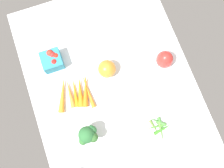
{
  "coord_description": "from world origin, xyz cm",
  "views": [
    {
      "loc": [
        25.82,
        -9.1,
        118.67
      ],
      "look_at": [
        0.0,
        0.0,
        4.0
      ],
      "focal_mm": 40.78,
      "sensor_mm": 36.0,
      "label": 1
    }
  ],
  "objects_px": {
    "bell_pepper_red": "(165,59)",
    "okra_pile": "(159,127)",
    "berry_basket": "(52,60)",
    "broccoli_head": "(88,135)",
    "carrot_bunch": "(76,91)",
    "heirloom_tomato_orange": "(107,69)"
  },
  "relations": [
    {
      "from": "bell_pepper_red",
      "to": "berry_basket",
      "type": "distance_m",
      "value": 0.52
    },
    {
      "from": "broccoli_head",
      "to": "okra_pile",
      "type": "bearing_deg",
      "value": 77.5
    },
    {
      "from": "broccoli_head",
      "to": "heirloom_tomato_orange",
      "type": "bearing_deg",
      "value": 145.95
    },
    {
      "from": "berry_basket",
      "to": "heirloom_tomato_orange",
      "type": "bearing_deg",
      "value": 60.8
    },
    {
      "from": "berry_basket",
      "to": "broccoli_head",
      "type": "height_order",
      "value": "broccoli_head"
    },
    {
      "from": "carrot_bunch",
      "to": "broccoli_head",
      "type": "height_order",
      "value": "broccoli_head"
    },
    {
      "from": "bell_pepper_red",
      "to": "okra_pile",
      "type": "xyz_separation_m",
      "value": [
        0.28,
        -0.13,
        -0.04
      ]
    },
    {
      "from": "heirloom_tomato_orange",
      "to": "berry_basket",
      "type": "bearing_deg",
      "value": -119.2
    },
    {
      "from": "bell_pepper_red",
      "to": "carrot_bunch",
      "type": "bearing_deg",
      "value": -90.14
    },
    {
      "from": "bell_pepper_red",
      "to": "heirloom_tomato_orange",
      "type": "height_order",
      "value": "bell_pepper_red"
    },
    {
      "from": "carrot_bunch",
      "to": "berry_basket",
      "type": "bearing_deg",
      "value": -161.46
    },
    {
      "from": "carrot_bunch",
      "to": "heirloom_tomato_orange",
      "type": "bearing_deg",
      "value": 105.75
    },
    {
      "from": "bell_pepper_red",
      "to": "okra_pile",
      "type": "distance_m",
      "value": 0.31
    },
    {
      "from": "berry_basket",
      "to": "broccoli_head",
      "type": "bearing_deg",
      "value": 7.9
    },
    {
      "from": "heirloom_tomato_orange",
      "to": "berry_basket",
      "type": "height_order",
      "value": "heirloom_tomato_orange"
    },
    {
      "from": "bell_pepper_red",
      "to": "broccoli_head",
      "type": "height_order",
      "value": "broccoli_head"
    },
    {
      "from": "okra_pile",
      "to": "berry_basket",
      "type": "height_order",
      "value": "berry_basket"
    },
    {
      "from": "heirloom_tomato_orange",
      "to": "berry_basket",
      "type": "relative_size",
      "value": 0.91
    },
    {
      "from": "bell_pepper_red",
      "to": "carrot_bunch",
      "type": "relative_size",
      "value": 0.51
    },
    {
      "from": "heirloom_tomato_orange",
      "to": "carrot_bunch",
      "type": "distance_m",
      "value": 0.18
    },
    {
      "from": "carrot_bunch",
      "to": "bell_pepper_red",
      "type": "bearing_deg",
      "value": 89.86
    },
    {
      "from": "carrot_bunch",
      "to": "broccoli_head",
      "type": "xyz_separation_m",
      "value": [
        0.21,
        -0.01,
        0.06
      ]
    }
  ]
}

